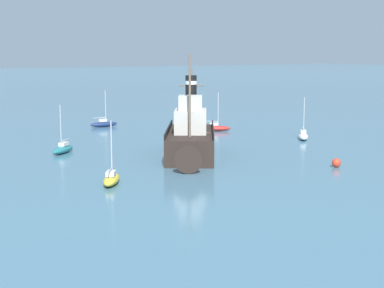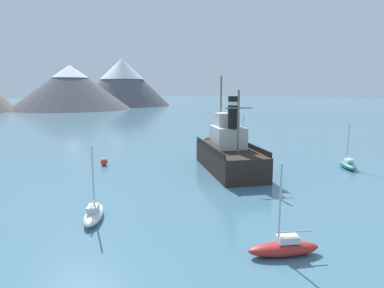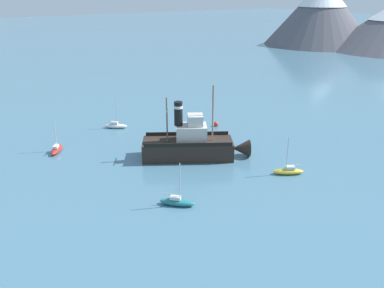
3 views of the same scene
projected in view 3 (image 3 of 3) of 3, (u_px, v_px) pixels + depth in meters
ground_plane at (189, 156)px, 55.38m from camera, size 600.00×600.00×0.00m
old_tugboat at (192, 145)px, 54.40m from camera, size 10.39×14.05×9.90m
sailboat_teal at (177, 202)px, 42.81m from camera, size 3.46×3.47×4.90m
sailboat_white at (116, 126)px, 66.33m from camera, size 3.17×3.69×4.90m
sailboat_yellow at (288, 171)px, 49.96m from camera, size 2.94×3.81×4.90m
sailboat_red at (57, 149)px, 56.69m from camera, size 3.77×3.03×4.90m
mooring_buoy at (216, 124)px, 67.21m from camera, size 0.80×0.80×0.80m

